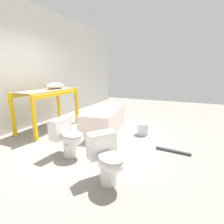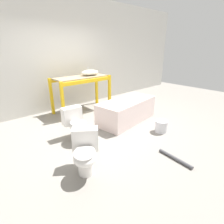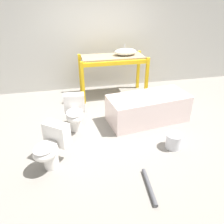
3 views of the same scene
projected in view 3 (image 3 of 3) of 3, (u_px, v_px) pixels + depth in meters
The scene contains 9 objects.
ground_plane at pixel (110, 120), 4.56m from camera, with size 12.00×12.00×0.00m, color gray.
warehouse_wall_rear at pixel (94, 26), 5.42m from camera, with size 10.80×0.08×3.20m.
shelving_rack at pixel (113, 63), 5.28m from camera, with size 1.62×0.73×1.01m.
sink_basin at pixel (126, 52), 5.21m from camera, with size 0.54×0.35×0.24m.
bathtub_main at pixel (148, 107), 4.42m from camera, with size 1.69×0.92×0.56m.
toilet_near at pixel (75, 112), 4.14m from camera, with size 0.40×0.60×0.66m.
toilet_far at pixel (51, 146), 3.24m from camera, with size 0.64×0.68×0.66m.
bucket_white at pixel (174, 140), 3.72m from camera, with size 0.28×0.28×0.27m.
loose_pipe at pixel (149, 186), 2.99m from camera, with size 0.11×0.64×0.06m.
Camera 3 is at (-0.78, -3.82, 2.37)m, focal length 35.00 mm.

